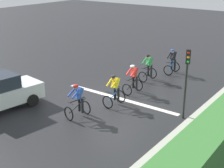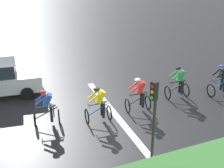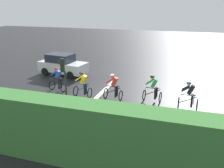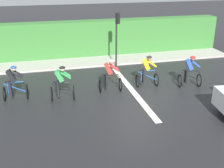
{
  "view_description": "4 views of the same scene",
  "coord_description": "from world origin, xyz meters",
  "px_view_note": "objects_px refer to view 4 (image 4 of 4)",
  "views": [
    {
      "loc": [
        9.23,
        -12.94,
        6.71
      ],
      "look_at": [
        -0.16,
        -0.21,
        0.94
      ],
      "focal_mm": 51.71,
      "sensor_mm": 36.0,
      "label": 1
    },
    {
      "loc": [
        11.67,
        -4.67,
        7.56
      ],
      "look_at": [
        -0.82,
        0.47,
        1.13
      ],
      "focal_mm": 51.44,
      "sensor_mm": 36.0,
      "label": 2
    },
    {
      "loc": [
        14.08,
        5.76,
        5.9
      ],
      "look_at": [
        0.35,
        1.38,
        1.11
      ],
      "focal_mm": 39.75,
      "sensor_mm": 36.0,
      "label": 3
    },
    {
      "loc": [
        -12.78,
        4.58,
        5.69
      ],
      "look_at": [
        -0.95,
        1.57,
        0.83
      ],
      "focal_mm": 46.0,
      "sensor_mm": 36.0,
      "label": 4
    }
  ],
  "objects_px": {
    "traffic_light_near_crossing": "(117,32)",
    "cyclist_lead": "(14,84)",
    "cyclist_second": "(61,84)",
    "cyclist_trailing": "(190,72)",
    "cyclist_fourth": "(147,72)",
    "cyclist_mid": "(110,77)"
  },
  "relations": [
    {
      "from": "cyclist_mid",
      "to": "traffic_light_near_crossing",
      "type": "xyz_separation_m",
      "value": [
        3.7,
        -1.38,
        1.43
      ]
    },
    {
      "from": "cyclist_lead",
      "to": "cyclist_second",
      "type": "relative_size",
      "value": 1.0
    },
    {
      "from": "cyclist_second",
      "to": "cyclist_mid",
      "type": "distance_m",
      "value": 2.44
    },
    {
      "from": "cyclist_lead",
      "to": "cyclist_mid",
      "type": "height_order",
      "value": "same"
    },
    {
      "from": "cyclist_second",
      "to": "cyclist_lead",
      "type": "bearing_deg",
      "value": 74.56
    },
    {
      "from": "cyclist_fourth",
      "to": "cyclist_mid",
      "type": "bearing_deg",
      "value": 95.04
    },
    {
      "from": "cyclist_fourth",
      "to": "cyclist_trailing",
      "type": "height_order",
      "value": "same"
    },
    {
      "from": "cyclist_lead",
      "to": "cyclist_fourth",
      "type": "relative_size",
      "value": 1.0
    },
    {
      "from": "cyclist_second",
      "to": "cyclist_fourth",
      "type": "distance_m",
      "value": 4.46
    },
    {
      "from": "cyclist_mid",
      "to": "cyclist_trailing",
      "type": "relative_size",
      "value": 1.0
    },
    {
      "from": "cyclist_lead",
      "to": "cyclist_trailing",
      "type": "distance_m",
      "value": 8.7
    },
    {
      "from": "cyclist_fourth",
      "to": "cyclist_second",
      "type": "bearing_deg",
      "value": 97.9
    },
    {
      "from": "traffic_light_near_crossing",
      "to": "cyclist_fourth",
      "type": "bearing_deg",
      "value": -169.79
    },
    {
      "from": "cyclist_second",
      "to": "traffic_light_near_crossing",
      "type": "bearing_deg",
      "value": -42.47
    },
    {
      "from": "traffic_light_near_crossing",
      "to": "cyclist_trailing",
      "type": "bearing_deg",
      "value": -145.88
    },
    {
      "from": "cyclist_mid",
      "to": "cyclist_fourth",
      "type": "relative_size",
      "value": 1.0
    },
    {
      "from": "traffic_light_near_crossing",
      "to": "cyclist_lead",
      "type": "bearing_deg",
      "value": 120.9
    },
    {
      "from": "cyclist_lead",
      "to": "cyclist_second",
      "type": "bearing_deg",
      "value": -105.44
    },
    {
      "from": "cyclist_second",
      "to": "traffic_light_near_crossing",
      "type": "relative_size",
      "value": 0.5
    },
    {
      "from": "cyclist_mid",
      "to": "cyclist_trailing",
      "type": "distance_m",
      "value": 4.17
    },
    {
      "from": "cyclist_trailing",
      "to": "cyclist_fourth",
      "type": "bearing_deg",
      "value": 75.09
    },
    {
      "from": "cyclist_mid",
      "to": "cyclist_trailing",
      "type": "bearing_deg",
      "value": -95.38
    }
  ]
}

